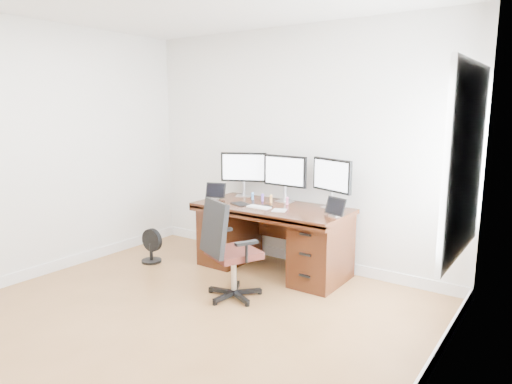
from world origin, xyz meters
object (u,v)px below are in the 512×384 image
Objects in this scene: monitor_center at (285,173)px; floor_fan at (151,246)px; keyboard at (259,207)px; office_chair at (230,266)px; desk at (273,236)px.

floor_fan is at bearing -145.72° from monitor_center.
keyboard is (-0.06, -0.43, -0.33)m from monitor_center.
office_chair reaches higher than keyboard.
monitor_center is (1.33, 0.83, 0.89)m from floor_fan.
monitor_center reaches higher than desk.
office_chair is at bearing -85.51° from desk.
keyboard is (-0.06, -0.19, 0.36)m from desk.
office_chair is at bearing -84.07° from monitor_center.
monitor_center is at bearing 90.02° from desk.
keyboard reaches higher than floor_fan.
keyboard reaches higher than desk.
monitor_center is at bearing 117.56° from office_chair.
floor_fan is (-1.40, 0.28, -0.12)m from office_chair.
monitor_center is 2.14× the size of keyboard.
monitor_center reaches higher than keyboard.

